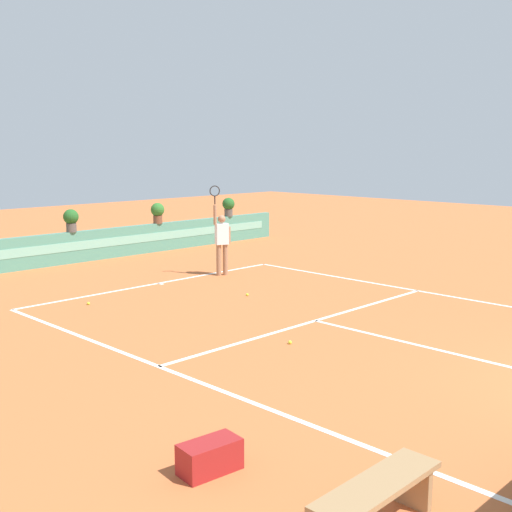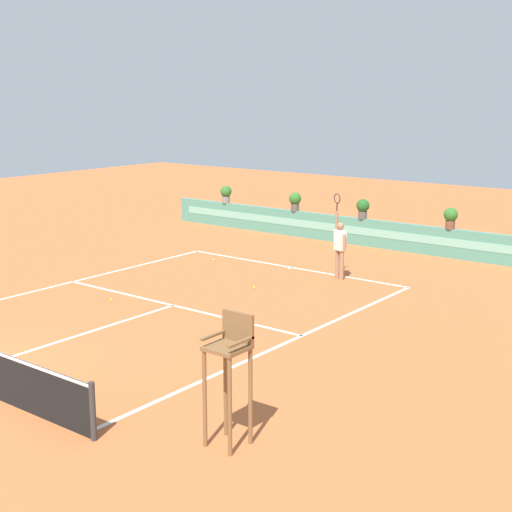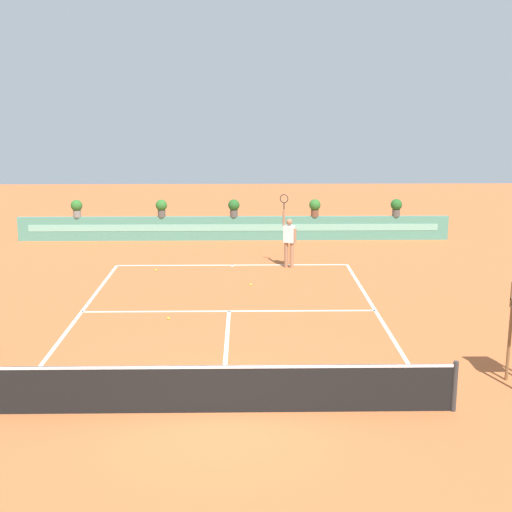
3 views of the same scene
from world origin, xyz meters
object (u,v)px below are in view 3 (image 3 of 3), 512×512
Objects in this scene: tennis_ball_by_sideline at (168,318)px; potted_plant_left at (161,207)px; potted_plant_far_right at (396,206)px; potted_plant_right at (315,207)px; tennis_player at (289,238)px; tennis_ball_near_baseline at (156,270)px; potted_plant_far_left at (77,207)px; tennis_ball_mid_court at (251,285)px; potted_plant_centre at (234,207)px.

potted_plant_left is (-1.40, 10.71, 1.38)m from tennis_ball_by_sideline.
potted_plant_right is (-3.41, 0.00, 0.00)m from potted_plant_far_right.
tennis_ball_near_baseline is at bearing -174.56° from tennis_player.
potted_plant_left is at bearing 180.00° from potted_plant_far_right.
tennis_ball_near_baseline is 6.72m from potted_plant_far_left.
tennis_ball_by_sideline is at bearing -128.13° from potted_plant_far_right.
tennis_player reaches higher than tennis_ball_by_sideline.
tennis_ball_near_baseline is at bearing -85.89° from potted_plant_left.
tennis_player is 2.96m from tennis_ball_mid_court.
potted_plant_far_left is (-7.15, 7.29, 1.38)m from tennis_ball_mid_court.
potted_plant_far_left is 3.51m from potted_plant_left.
potted_plant_centre and potted_plant_right have the same top height.
potted_plant_left is 1.00× the size of potted_plant_right.
tennis_ball_mid_court is 0.09× the size of potted_plant_left.
potted_plant_far_left is at bearing 180.00° from potted_plant_right.
potted_plant_far_left is (-3.89, 5.31, 1.38)m from tennis_ball_near_baseline.
tennis_ball_near_baseline is at bearing -53.75° from potted_plant_far_left.
potted_plant_far_left is at bearing 134.43° from tennis_ball_mid_court.
tennis_ball_by_sideline is at bearing -98.57° from potted_plant_centre.
potted_plant_far_right and potted_plant_right have the same top height.
potted_plant_centre is (6.52, 0.00, 0.00)m from potted_plant_far_left.
tennis_ball_mid_court is (3.26, -1.99, 0.00)m from tennis_ball_near_baseline.
tennis_ball_mid_court is 7.92m from potted_plant_right.
potted_plant_centre is (1.61, 10.71, 1.38)m from tennis_ball_by_sideline.
tennis_ball_by_sideline is 11.90m from potted_plant_right.
tennis_player is 6.84m from potted_plant_far_right.
potted_plant_far_right is (4.80, 4.87, 0.36)m from tennis_player.
potted_plant_right is at bearing 69.34° from tennis_ball_mid_court.
tennis_ball_by_sideline is at bearing -82.58° from potted_plant_left.
potted_plant_far_left reaches higher than tennis_ball_by_sideline.
potted_plant_centre is at bearing 112.29° from tennis_player.
tennis_ball_mid_court is at bearing -130.19° from potted_plant_far_right.
tennis_ball_near_baseline is (-4.62, -0.44, -1.02)m from tennis_player.
potted_plant_right is at bearing 74.11° from tennis_player.
potted_plant_far_left is 9.90m from potted_plant_right.
potted_plant_left is at bearing 94.11° from tennis_ball_near_baseline.
tennis_ball_mid_court is at bearing -110.66° from potted_plant_right.
tennis_ball_by_sideline is at bearing -115.00° from potted_plant_right.
potted_plant_far_right is at bearing 45.41° from tennis_player.
tennis_ball_near_baseline is 0.09× the size of potted_plant_far_right.
tennis_ball_mid_court is 10.31m from potted_plant_far_left.
potted_plant_far_left is at bearing 150.25° from tennis_player.
potted_plant_centre is at bearing 0.00° from potted_plant_left.
tennis_ball_mid_court is 7.45m from potted_plant_centre.
potted_plant_centre is 1.00× the size of potted_plant_right.
tennis_player is at bearing 60.65° from tennis_ball_mid_court.
potted_plant_left reaches higher than tennis_ball_by_sideline.
potted_plant_left is (-0.38, 5.31, 1.38)m from tennis_ball_near_baseline.
potted_plant_right is (4.99, 10.71, 1.38)m from tennis_ball_by_sideline.
tennis_ball_near_baseline and tennis_ball_by_sideline have the same top height.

